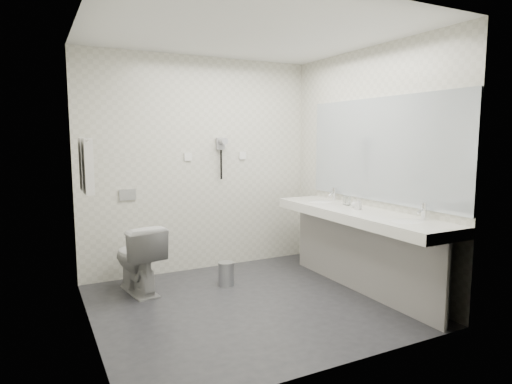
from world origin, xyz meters
TOP-DOWN VIEW (x-y plane):
  - floor at (0.00, 0.00)m, footprint 2.80×2.80m
  - ceiling at (0.00, 0.00)m, footprint 2.80×2.80m
  - wall_back at (0.00, 1.30)m, footprint 2.80×0.00m
  - wall_front at (0.00, -1.30)m, footprint 2.80×0.00m
  - wall_left at (-1.40, 0.00)m, footprint 0.00×2.60m
  - wall_right at (1.40, 0.00)m, footprint 0.00×2.60m
  - vanity_counter at (1.12, -0.20)m, footprint 0.55×2.20m
  - vanity_panel at (1.15, -0.20)m, footprint 0.03×2.15m
  - vanity_post_near at (1.18, -1.24)m, footprint 0.06×0.06m
  - vanity_post_far at (1.18, 0.84)m, footprint 0.06×0.06m
  - mirror at (1.39, -0.20)m, footprint 0.02×2.20m
  - basin_near at (1.12, -0.85)m, footprint 0.40×0.31m
  - basin_far at (1.12, 0.45)m, footprint 0.40×0.31m
  - faucet_near at (1.32, -0.85)m, footprint 0.04×0.04m
  - faucet_far at (1.32, 0.45)m, footprint 0.04×0.04m
  - soap_bottle_a at (1.14, -0.18)m, footprint 0.07×0.07m
  - soap_bottle_b at (1.19, -0.06)m, footprint 0.09×0.09m
  - soap_bottle_c at (1.17, -0.17)m, footprint 0.04×0.04m
  - glass_left at (1.23, 0.09)m, footprint 0.06×0.06m
  - glass_right at (1.24, 0.15)m, footprint 0.06×0.06m
  - toilet at (-0.86, 0.82)m, footprint 0.50×0.75m
  - flush_plate at (-0.85, 1.29)m, footprint 0.18×0.02m
  - pedal_bin at (0.02, 0.59)m, footprint 0.21×0.21m
  - bin_lid at (0.02, 0.59)m, footprint 0.17×0.17m
  - towel_rail at (-1.35, 0.55)m, footprint 0.02×0.62m
  - towel_near at (-1.34, 0.41)m, footprint 0.07×0.24m
  - towel_far at (-1.34, 0.69)m, footprint 0.07×0.24m
  - dryer_cradle at (0.25, 1.27)m, footprint 0.10×0.04m
  - dryer_barrel at (0.25, 1.20)m, footprint 0.08×0.14m
  - dryer_cord at (0.25, 1.26)m, footprint 0.02×0.02m
  - switch_plate_a at (-0.15, 1.29)m, footprint 0.09×0.02m
  - switch_plate_b at (0.55, 1.29)m, footprint 0.09×0.02m

SIDE VIEW (x-z plane):
  - floor at x=0.00m, z-range 0.00..0.00m
  - pedal_bin at x=0.02m, z-range 0.00..0.24m
  - bin_lid at x=0.02m, z-range 0.24..0.25m
  - toilet at x=-0.86m, z-range 0.00..0.71m
  - vanity_panel at x=1.15m, z-range 0.00..0.75m
  - vanity_post_near at x=1.18m, z-range 0.00..0.75m
  - vanity_post_far at x=1.18m, z-range 0.00..0.75m
  - vanity_counter at x=1.12m, z-range 0.75..0.85m
  - basin_near at x=1.12m, z-range 0.81..0.86m
  - basin_far at x=1.12m, z-range 0.81..0.86m
  - soap_bottle_b at x=1.19m, z-range 0.85..0.93m
  - glass_right at x=1.24m, z-range 0.85..0.95m
  - glass_left at x=1.23m, z-range 0.85..0.95m
  - soap_bottle_c at x=1.17m, z-range 0.85..0.96m
  - soap_bottle_a at x=1.14m, z-range 0.85..0.96m
  - faucet_near at x=1.32m, z-range 0.85..1.00m
  - faucet_far at x=1.32m, z-range 0.85..1.00m
  - flush_plate at x=-0.85m, z-range 0.89..1.01m
  - wall_back at x=0.00m, z-range -0.15..2.65m
  - wall_front at x=0.00m, z-range -0.15..2.65m
  - wall_left at x=-1.40m, z-range -0.05..2.55m
  - wall_right at x=1.40m, z-range -0.05..2.55m
  - dryer_cord at x=0.25m, z-range 1.07..1.43m
  - towel_near at x=-1.34m, z-range 1.09..1.57m
  - towel_far at x=-1.34m, z-range 1.09..1.57m
  - switch_plate_a at x=-0.15m, z-range 1.31..1.40m
  - switch_plate_b at x=0.55m, z-range 1.31..1.40m
  - mirror at x=1.39m, z-range 0.92..1.98m
  - dryer_cradle at x=0.25m, z-range 1.43..1.57m
  - dryer_barrel at x=0.25m, z-range 1.49..1.57m
  - towel_rail at x=-1.35m, z-range 1.54..1.56m
  - ceiling at x=0.00m, z-range 2.50..2.50m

